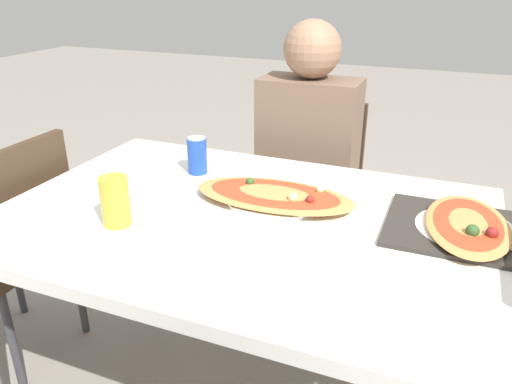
% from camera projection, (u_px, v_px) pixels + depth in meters
% --- Properties ---
extents(dining_table, '(1.39, 0.95, 0.75)m').
position_uv_depth(dining_table, '(243.00, 234.00, 1.44)').
color(dining_table, white).
rests_on(dining_table, ground_plane).
extents(chair_far_seated, '(0.40, 0.40, 0.87)m').
position_uv_depth(chair_far_seated, '(312.00, 190.00, 2.21)').
color(chair_far_seated, '#3F2D1E').
rests_on(chair_far_seated, ground_plane).
extents(chair_side_left, '(0.40, 0.40, 0.87)m').
position_uv_depth(chair_side_left, '(13.00, 241.00, 1.79)').
color(chair_side_left, '#3F2D1E').
rests_on(chair_side_left, ground_plane).
extents(person_seated, '(0.39, 0.24, 1.23)m').
position_uv_depth(person_seated, '(307.00, 149.00, 2.02)').
color(person_seated, '#2D2D38').
rests_on(person_seated, ground_plane).
extents(pizza_main, '(0.49, 0.28, 0.05)m').
position_uv_depth(pizza_main, '(274.00, 196.00, 1.48)').
color(pizza_main, white).
rests_on(pizza_main, dining_table).
extents(soda_can, '(0.07, 0.07, 0.12)m').
position_uv_depth(soda_can, '(197.00, 155.00, 1.69)').
color(soda_can, '#1E47B2').
rests_on(soda_can, dining_table).
extents(drink_glass, '(0.08, 0.08, 0.14)m').
position_uv_depth(drink_glass, '(115.00, 201.00, 1.34)').
color(drink_glass, gold).
rests_on(drink_glass, dining_table).
extents(serving_tray, '(0.36, 0.33, 0.01)m').
position_uv_depth(serving_tray, '(456.00, 229.00, 1.32)').
color(serving_tray, '#332D28').
rests_on(serving_tray, dining_table).
extents(pizza_second, '(0.26, 0.40, 0.06)m').
position_uv_depth(pizza_second, '(467.00, 226.00, 1.31)').
color(pizza_second, white).
rests_on(pizza_second, dining_table).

